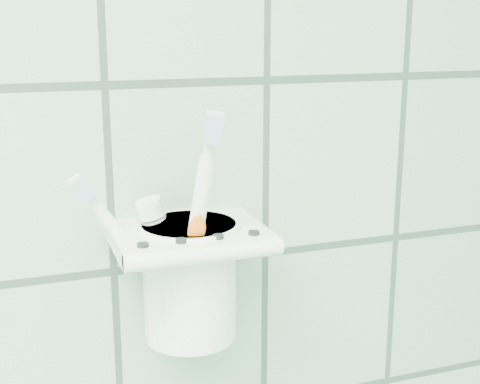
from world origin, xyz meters
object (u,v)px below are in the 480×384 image
object	(u,v)px
holder_bracket	(189,238)
toothbrush_pink	(185,227)
toothpaste_tube	(182,248)
toothbrush_blue	(182,212)
cup	(190,276)
toothbrush_orange	(177,222)

from	to	relation	value
holder_bracket	toothbrush_pink	distance (m)	0.02
holder_bracket	toothpaste_tube	xyz separation A→B (m)	(-0.00, 0.02, -0.02)
toothbrush_blue	toothpaste_tube	xyz separation A→B (m)	(0.00, 0.01, -0.04)
cup	toothpaste_tube	world-z (taller)	toothpaste_tube
cup	toothbrush_pink	distance (m)	0.04
toothpaste_tube	toothbrush_blue	bearing A→B (deg)	-93.14
holder_bracket	toothbrush_pink	xyz separation A→B (m)	(0.00, 0.02, 0.00)
toothbrush_blue	toothpaste_tube	bearing A→B (deg)	110.71
cup	toothbrush_blue	world-z (taller)	toothbrush_blue
holder_bracket	toothpaste_tube	bearing A→B (deg)	94.55
toothbrush_pink	toothpaste_tube	distance (m)	0.02
toothbrush_pink	cup	bearing A→B (deg)	-96.97
toothbrush_pink	toothpaste_tube	xyz separation A→B (m)	(-0.00, -0.00, -0.02)
holder_bracket	cup	xyz separation A→B (m)	(0.00, 0.00, -0.04)
holder_bracket	toothbrush_orange	world-z (taller)	toothbrush_orange
holder_bracket	toothbrush_blue	world-z (taller)	toothbrush_blue
toothbrush_pink	toothbrush_blue	world-z (taller)	toothbrush_blue
holder_bracket	toothpaste_tube	world-z (taller)	toothpaste_tube
cup	toothpaste_tube	bearing A→B (deg)	101.77
holder_bracket	toothbrush_orange	distance (m)	0.02
holder_bracket	toothbrush_pink	bearing A→B (deg)	83.50
cup	holder_bracket	bearing A→B (deg)	-110.80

